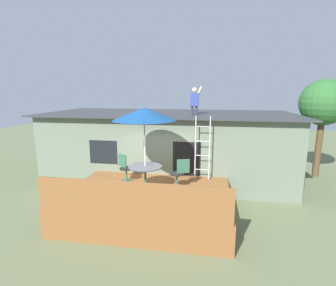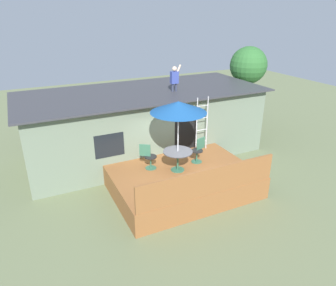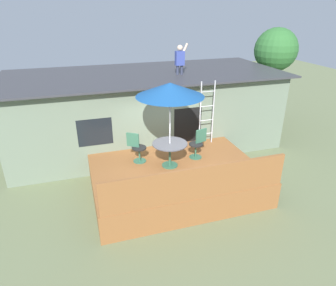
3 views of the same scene
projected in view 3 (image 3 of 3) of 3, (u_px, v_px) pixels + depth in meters
ground_plane at (175, 189)px, 9.45m from camera, size 40.00×40.00×0.00m
house at (146, 110)px, 11.97m from camera, size 10.50×4.50×2.90m
deck at (175, 178)px, 9.29m from camera, size 4.93×3.61×0.80m
deck_railing at (198, 183)px, 7.41m from camera, size 4.83×0.08×0.90m
patio_table at (170, 148)px, 8.92m from camera, size 1.04×1.04×0.74m
patio_umbrella at (170, 90)px, 8.19m from camera, size 1.90×1.90×2.54m
step_ladder at (207, 113)px, 10.22m from camera, size 0.52×0.04×2.20m
person_figure at (180, 58)px, 10.86m from camera, size 0.47×0.20×1.11m
patio_chair_left at (137, 148)px, 9.25m from camera, size 0.56×0.46×0.92m
patio_chair_right at (198, 144)px, 9.51m from camera, size 0.61×0.44×0.92m
backyard_tree at (276, 51)px, 14.11m from camera, size 1.99×1.99×4.33m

